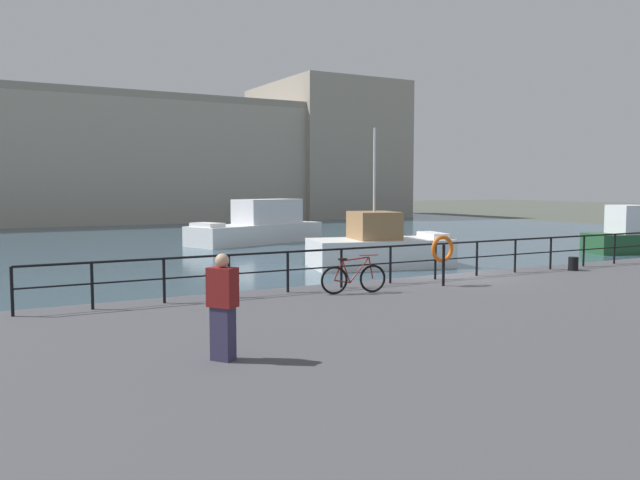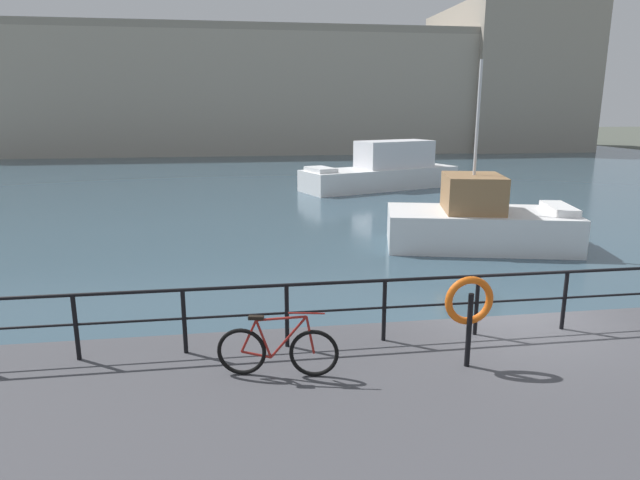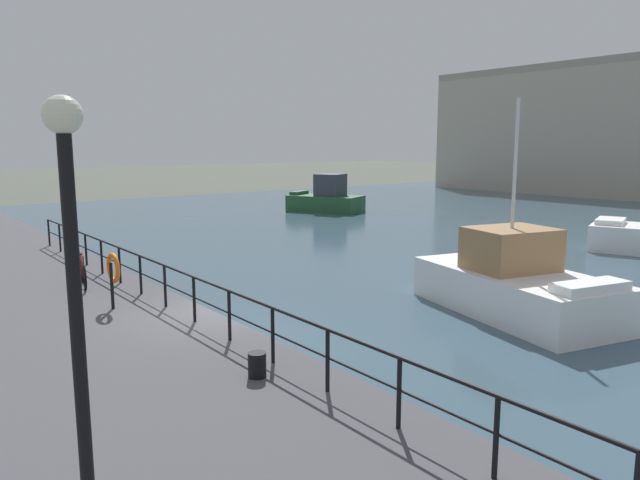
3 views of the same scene
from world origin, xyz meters
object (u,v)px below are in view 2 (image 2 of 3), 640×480
Objects in this scene: moored_red_daysailer at (479,222)px; harbor_building at (335,92)px; parked_bicycle at (277,351)px; life_ring_stand at (469,304)px; moored_small_launch at (384,171)px.

harbor_building is at bearing 100.08° from moored_red_daysailer.
harbor_building is 9.90× the size of moored_red_daysailer.
life_ring_stand is (2.85, -0.07, 0.59)m from parked_bicycle.
parked_bicycle is at bearing -100.92° from harbor_building.
harbor_building is 6.69× the size of moored_small_launch.
harbor_building is 56.07m from life_ring_stand.
moored_red_daysailer is 12.39m from parked_bicycle.
moored_small_launch is 5.61× the size of parked_bicycle.
harbor_building is at bearing 81.96° from life_ring_stand.
harbor_building is 46.95× the size of life_ring_stand.
moored_red_daysailer is 4.74× the size of life_ring_stand.
moored_red_daysailer is at bearing 68.19° from moored_small_launch.
parked_bicycle is (-10.66, -55.26, -5.13)m from harbor_building.
life_ring_stand is (-4.70, -9.89, 0.92)m from moored_red_daysailer.
harbor_building reaches higher than parked_bicycle.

